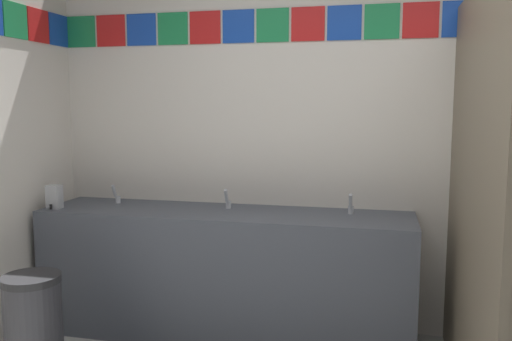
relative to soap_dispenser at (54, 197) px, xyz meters
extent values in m
cube|color=silver|center=(1.86, 0.49, 0.44)|extent=(4.00, 0.08, 2.71)
cube|color=#1E8C4C|center=(-0.02, 0.44, 1.13)|extent=(0.22, 0.01, 0.22)
cube|color=red|center=(0.22, 0.44, 1.13)|extent=(0.22, 0.01, 0.22)
cube|color=#1947B7|center=(0.45, 0.44, 1.13)|extent=(0.22, 0.01, 0.22)
cube|color=#1E8C4C|center=(0.69, 0.44, 1.13)|extent=(0.22, 0.01, 0.22)
cube|color=red|center=(0.92, 0.44, 1.13)|extent=(0.22, 0.01, 0.22)
cube|color=#1947B7|center=(1.16, 0.44, 1.13)|extent=(0.22, 0.01, 0.22)
cube|color=#1E8C4C|center=(1.39, 0.44, 1.13)|extent=(0.22, 0.01, 0.22)
cube|color=red|center=(1.63, 0.44, 1.13)|extent=(0.22, 0.01, 0.22)
cube|color=#1947B7|center=(1.86, 0.44, 1.13)|extent=(0.22, 0.01, 0.22)
cube|color=#1E8C4C|center=(2.10, 0.44, 1.13)|extent=(0.22, 0.01, 0.22)
cube|color=red|center=(2.33, 0.44, 1.13)|extent=(0.22, 0.01, 0.22)
cube|color=#1947B7|center=(2.57, 0.44, 1.13)|extent=(0.22, 0.01, 0.22)
cube|color=#1E8C4C|center=(2.80, 0.44, 1.13)|extent=(0.22, 0.01, 0.22)
cube|color=#1E8C4C|center=(-0.13, -0.13, 1.13)|extent=(0.01, 0.22, 0.22)
cube|color=red|center=(-0.13, 0.10, 1.13)|extent=(0.01, 0.22, 0.22)
cube|color=#1947B7|center=(-0.13, 0.33, 1.13)|extent=(0.01, 0.22, 0.22)
cube|color=#4C515B|center=(1.13, 0.16, -0.50)|extent=(2.43, 0.57, 0.83)
cube|color=#4C515B|center=(1.13, 0.43, -0.12)|extent=(2.43, 0.03, 0.08)
cylinder|color=white|center=(0.32, 0.13, -0.13)|extent=(0.34, 0.34, 0.10)
cylinder|color=white|center=(1.13, 0.13, -0.13)|extent=(0.34, 0.34, 0.10)
cylinder|color=white|center=(1.94, 0.13, -0.13)|extent=(0.34, 0.34, 0.10)
cylinder|color=silver|center=(0.32, 0.27, -0.05)|extent=(0.04, 0.04, 0.05)
cylinder|color=silver|center=(0.32, 0.22, 0.02)|extent=(0.02, 0.06, 0.09)
cylinder|color=silver|center=(1.13, 0.27, -0.05)|extent=(0.04, 0.04, 0.05)
cylinder|color=silver|center=(1.13, 0.22, 0.02)|extent=(0.02, 0.06, 0.09)
cylinder|color=silver|center=(1.94, 0.27, -0.05)|extent=(0.04, 0.04, 0.05)
cylinder|color=silver|center=(1.94, 0.22, 0.02)|extent=(0.02, 0.06, 0.09)
cube|color=#B7BABF|center=(0.00, 0.00, 0.00)|extent=(0.09, 0.07, 0.16)
cylinder|color=black|center=(0.00, -0.04, -0.06)|extent=(0.02, 0.02, 0.03)
cube|color=#726651|center=(2.57, -0.32, 0.14)|extent=(0.04, 1.53, 2.11)
cylinder|color=#333338|center=(0.28, -0.66, -0.63)|extent=(0.31, 0.31, 0.56)
cylinder|color=#262628|center=(0.28, -0.66, -0.33)|extent=(0.31, 0.31, 0.04)
camera|label=1|loc=(2.11, -3.09, 0.61)|focal=37.24mm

